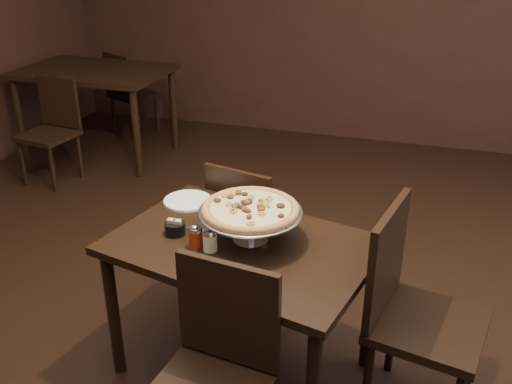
% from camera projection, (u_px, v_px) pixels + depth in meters
% --- Properties ---
extents(room, '(6.04, 7.04, 2.84)m').
position_uv_depth(room, '(261.00, 90.00, 2.18)').
color(room, black).
rests_on(room, ground).
extents(dining_table, '(1.27, 0.98, 0.71)m').
position_uv_depth(dining_table, '(242.00, 260.00, 2.55)').
color(dining_table, black).
rests_on(dining_table, ground).
extents(background_table, '(1.29, 0.86, 0.81)m').
position_uv_depth(background_table, '(95.00, 81.00, 5.09)').
color(background_table, black).
rests_on(background_table, ground).
extents(pizza_stand, '(0.46, 0.46, 0.19)m').
position_uv_depth(pizza_stand, '(250.00, 210.00, 2.46)').
color(pizza_stand, silver).
rests_on(pizza_stand, dining_table).
extents(parmesan_shaker, '(0.06, 0.06, 0.11)m').
position_uv_depth(parmesan_shaker, '(210.00, 239.00, 2.43)').
color(parmesan_shaker, '#F9F6C2').
rests_on(parmesan_shaker, dining_table).
extents(pepper_flake_shaker, '(0.06, 0.06, 0.11)m').
position_uv_depth(pepper_flake_shaker, '(195.00, 236.00, 2.46)').
color(pepper_flake_shaker, maroon).
rests_on(pepper_flake_shaker, dining_table).
extents(packet_caddy, '(0.09, 0.09, 0.07)m').
position_uv_depth(packet_caddy, '(175.00, 228.00, 2.56)').
color(packet_caddy, black).
rests_on(packet_caddy, dining_table).
extents(napkin_stack, '(0.19, 0.19, 0.02)m').
position_uv_depth(napkin_stack, '(248.00, 289.00, 2.18)').
color(napkin_stack, silver).
rests_on(napkin_stack, dining_table).
extents(plate_left, '(0.24, 0.24, 0.01)m').
position_uv_depth(plate_left, '(188.00, 201.00, 2.87)').
color(plate_left, white).
rests_on(plate_left, dining_table).
extents(plate_near, '(0.24, 0.24, 0.01)m').
position_uv_depth(plate_near, '(237.00, 285.00, 2.20)').
color(plate_near, white).
rests_on(plate_near, dining_table).
extents(serving_spatula, '(0.15, 0.15, 0.02)m').
position_uv_depth(serving_spatula, '(273.00, 230.00, 2.30)').
color(serving_spatula, silver).
rests_on(serving_spatula, pizza_stand).
extents(chair_far, '(0.47, 0.47, 0.84)m').
position_uv_depth(chair_far, '(249.00, 227.00, 3.14)').
color(chair_far, black).
rests_on(chair_far, ground).
extents(chair_near, '(0.46, 0.46, 0.89)m').
position_uv_depth(chair_near, '(215.00, 371.00, 2.10)').
color(chair_near, black).
rests_on(chair_near, ground).
extents(chair_side, '(0.53, 0.53, 0.96)m').
position_uv_depth(chair_side, '(412.00, 308.00, 2.38)').
color(chair_side, black).
rests_on(chair_side, ground).
extents(bg_chair_far, '(0.51, 0.51, 0.83)m').
position_uv_depth(bg_chair_far, '(128.00, 90.00, 5.71)').
color(bg_chair_far, black).
rests_on(bg_chair_far, ground).
extents(bg_chair_near, '(0.45, 0.45, 0.85)m').
position_uv_depth(bg_chair_near, '(53.00, 126.00, 4.68)').
color(bg_chair_near, black).
rests_on(bg_chair_near, ground).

